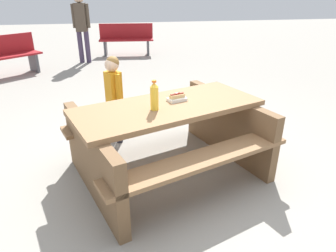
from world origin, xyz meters
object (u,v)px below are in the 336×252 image
object	(u,v)px
park_bench_near	(126,39)
soda_bottle	(154,96)
picnic_table	(168,133)
child_in_coat	(114,89)
hotdog_tray	(177,98)
bystander_adult	(81,18)
park_bench_mid	(3,55)

from	to	relation	value
park_bench_near	soda_bottle	bearing A→B (deg)	-90.75
picnic_table	child_in_coat	size ratio (longest dim) A/B	2.03
hotdog_tray	park_bench_near	world-z (taller)	park_bench_near
soda_bottle	bystander_adult	size ratio (longest dim) A/B	0.16
picnic_table	bystander_adult	world-z (taller)	bystander_adult
picnic_table	hotdog_tray	bearing A→B (deg)	40.80
soda_bottle	park_bench_near	bearing A→B (deg)	89.25
picnic_table	soda_bottle	xyz separation A→B (m)	(-0.14, -0.10, 0.43)
park_bench_near	bystander_adult	xyz separation A→B (m)	(-1.12, -0.81, 0.65)
child_in_coat	soda_bottle	bearing A→B (deg)	-68.50
child_in_coat	bystander_adult	bearing A→B (deg)	98.41
picnic_table	park_bench_near	size ratio (longest dim) A/B	1.42
soda_bottle	park_bench_mid	xyz separation A→B (m)	(-2.64, 4.45, -0.43)
hotdog_tray	park_bench_mid	size ratio (longest dim) A/B	0.15
child_in_coat	park_bench_mid	bearing A→B (deg)	122.78
park_bench_near	child_in_coat	bearing A→B (deg)	-94.66
hotdog_tray	park_bench_near	size ratio (longest dim) A/B	0.13
hotdog_tray	park_bench_mid	bearing A→B (deg)	124.19
soda_bottle	hotdog_tray	xyz separation A→B (m)	(0.25, 0.20, -0.10)
soda_bottle	hotdog_tray	world-z (taller)	soda_bottle
soda_bottle	park_bench_mid	distance (m)	5.19
picnic_table	bystander_adult	distance (m)	5.57
park_bench_near	bystander_adult	world-z (taller)	bystander_adult
soda_bottle	park_bench_near	size ratio (longest dim) A/B	0.18
hotdog_tray	park_bench_near	distance (m)	6.14
hotdog_tray	bystander_adult	distance (m)	5.48
soda_bottle	picnic_table	bearing A→B (deg)	35.81
hotdog_tray	bystander_adult	world-z (taller)	bystander_adult
park_bench_near	park_bench_mid	xyz separation A→B (m)	(-2.72, -1.88, 0.00)
picnic_table	park_bench_near	bearing A→B (deg)	90.57
hotdog_tray	park_bench_near	xyz separation A→B (m)	(-0.17, 6.13, -0.33)
soda_bottle	child_in_coat	xyz separation A→B (m)	(-0.36, 0.91, -0.20)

